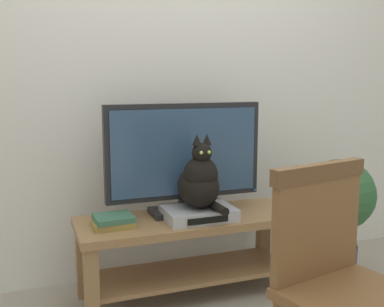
{
  "coord_description": "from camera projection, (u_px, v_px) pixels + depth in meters",
  "views": [
    {
      "loc": [
        -0.86,
        -1.79,
        1.24
      ],
      "look_at": [
        -0.01,
        0.52,
        0.83
      ],
      "focal_mm": 43.3,
      "sensor_mm": 36.0,
      "label": 1
    }
  ],
  "objects": [
    {
      "name": "back_wall",
      "position": [
        166.0,
        51.0,
        2.86
      ],
      "size": [
        7.0,
        0.12,
        2.8
      ],
      "primitive_type": "cube",
      "color": "silver",
      "rests_on": "ground"
    },
    {
      "name": "tv_stand",
      "position": [
        189.0,
        240.0,
        2.62
      ],
      "size": [
        1.25,
        0.46,
        0.46
      ],
      "color": "olive",
      "rests_on": "ground"
    },
    {
      "name": "tv",
      "position": [
        184.0,
        156.0,
        2.62
      ],
      "size": [
        0.91,
        0.2,
        0.63
      ],
      "color": "black",
      "rests_on": "tv_stand"
    },
    {
      "name": "media_box",
      "position": [
        198.0,
        213.0,
        2.56
      ],
      "size": [
        0.38,
        0.29,
        0.07
      ],
      "color": "#ADADB2",
      "rests_on": "tv_stand"
    },
    {
      "name": "cat",
      "position": [
        200.0,
        181.0,
        2.51
      ],
      "size": [
        0.22,
        0.35,
        0.41
      ],
      "color": "black",
      "rests_on": "media_box"
    },
    {
      "name": "wooden_chair",
      "position": [
        341.0,
        275.0,
        1.63
      ],
      "size": [
        0.53,
        0.53,
        0.93
      ],
      "color": "brown",
      "rests_on": "ground"
    },
    {
      "name": "book_stack",
      "position": [
        114.0,
        221.0,
        2.42
      ],
      "size": [
        0.22,
        0.18,
        0.06
      ],
      "color": "olive",
      "rests_on": "tv_stand"
    },
    {
      "name": "potted_plant",
      "position": [
        338.0,
        207.0,
        2.71
      ],
      "size": [
        0.42,
        0.42,
        0.77
      ],
      "color": "#47474C",
      "rests_on": "ground"
    }
  ]
}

